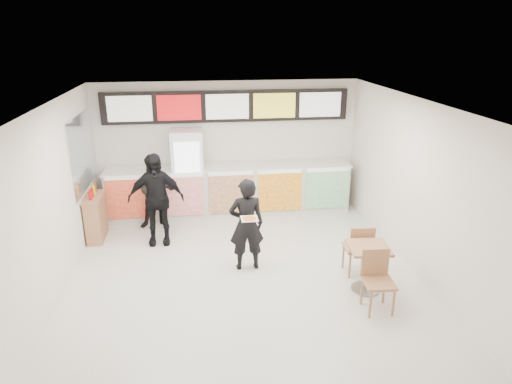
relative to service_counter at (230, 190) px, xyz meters
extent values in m
plane|color=beige|center=(0.00, -3.09, -0.57)|extent=(7.00, 7.00, 0.00)
plane|color=white|center=(0.00, -3.09, 2.43)|extent=(7.00, 7.00, 0.00)
plane|color=silver|center=(0.00, 0.41, 0.93)|extent=(6.00, 0.00, 6.00)
plane|color=silver|center=(-3.00, -3.09, 0.93)|extent=(0.00, 7.00, 7.00)
plane|color=silver|center=(3.00, -3.09, 0.93)|extent=(0.00, 7.00, 7.00)
cube|color=silver|center=(0.00, 0.01, -0.02)|extent=(5.50, 0.70, 1.10)
cube|color=silver|center=(0.00, 0.01, 0.55)|extent=(5.56, 0.76, 0.04)
cube|color=red|center=(-2.20, -0.37, 0.03)|extent=(0.99, 0.02, 0.90)
cube|color=#D22E8A|center=(-1.10, -0.37, 0.03)|extent=(0.99, 0.02, 0.90)
cube|color=brown|center=(0.00, -0.37, 0.03)|extent=(0.99, 0.02, 0.90)
cube|color=yellow|center=(1.10, -0.37, 0.03)|extent=(0.99, 0.02, 0.90)
cube|color=#29A75A|center=(2.20, -0.37, 0.03)|extent=(0.99, 0.02, 0.90)
cube|color=black|center=(0.00, 0.33, 1.88)|extent=(5.50, 0.12, 0.70)
cube|color=silver|center=(-2.12, 0.26, 1.88)|extent=(0.95, 0.02, 0.55)
cube|color=red|center=(-1.06, 0.26, 1.88)|extent=(0.95, 0.02, 0.55)
cube|color=silver|center=(0.00, 0.26, 1.88)|extent=(0.95, 0.02, 0.55)
cube|color=yellow|center=(1.06, 0.26, 1.88)|extent=(0.95, 0.02, 0.55)
cube|color=silver|center=(2.12, 0.26, 1.88)|extent=(0.95, 0.02, 0.55)
cube|color=white|center=(-0.93, 0.03, 0.43)|extent=(0.70, 0.65, 2.00)
cube|color=white|center=(-0.93, -0.31, 0.48)|extent=(0.54, 0.02, 1.50)
cylinder|color=#18872E|center=(-1.14, -0.27, -0.12)|extent=(0.07, 0.07, 0.22)
cylinder|color=orange|center=(-1.00, -0.27, -0.12)|extent=(0.07, 0.07, 0.22)
cylinder|color=#B53712|center=(-0.86, -0.27, -0.12)|extent=(0.07, 0.07, 0.22)
cylinder|color=blue|center=(-0.72, -0.27, -0.12)|extent=(0.07, 0.07, 0.22)
cylinder|color=orange|center=(-1.14, -0.27, 0.26)|extent=(0.07, 0.07, 0.22)
cylinder|color=#B53712|center=(-1.00, -0.27, 0.26)|extent=(0.07, 0.07, 0.22)
cylinder|color=blue|center=(-0.86, -0.27, 0.26)|extent=(0.07, 0.07, 0.22)
cylinder|color=#18872E|center=(-0.72, -0.27, 0.26)|extent=(0.07, 0.07, 0.22)
cylinder|color=#B53712|center=(-1.14, -0.27, 0.64)|extent=(0.07, 0.07, 0.22)
cylinder|color=blue|center=(-1.00, -0.27, 0.64)|extent=(0.07, 0.07, 0.22)
cylinder|color=#18872E|center=(-0.86, -0.27, 0.64)|extent=(0.07, 0.07, 0.22)
cylinder|color=orange|center=(-0.72, -0.27, 0.64)|extent=(0.07, 0.07, 0.22)
cylinder|color=blue|center=(-1.14, -0.27, 1.02)|extent=(0.07, 0.07, 0.22)
cylinder|color=#18872E|center=(-1.00, -0.27, 1.02)|extent=(0.07, 0.07, 0.22)
cylinder|color=orange|center=(-0.86, -0.27, 1.02)|extent=(0.07, 0.07, 0.22)
cylinder|color=#B53712|center=(-0.72, -0.27, 1.02)|extent=(0.07, 0.07, 0.22)
cube|color=#B2B7BF|center=(-2.99, -0.64, 1.18)|extent=(0.01, 2.00, 1.50)
imported|color=black|center=(0.08, -2.62, 0.27)|extent=(0.63, 0.43, 1.69)
imported|color=black|center=(-1.61, -0.57, 0.24)|extent=(0.82, 0.66, 1.62)
imported|color=black|center=(-1.56, -1.36, 0.36)|extent=(1.10, 0.47, 1.87)
cube|color=beige|center=(0.08, -3.07, 0.58)|extent=(0.28, 0.28, 0.01)
cone|color=#CC7233|center=(0.08, -3.07, 0.59)|extent=(0.36, 0.36, 0.02)
cube|color=#AD764F|center=(1.94, -3.63, 0.20)|extent=(0.68, 0.68, 0.04)
cylinder|color=gray|center=(1.94, -3.63, -0.19)|extent=(0.08, 0.08, 0.76)
cylinder|color=gray|center=(1.94, -3.63, -0.56)|extent=(0.47, 0.47, 0.03)
cube|color=#AD764F|center=(1.90, -4.21, -0.09)|extent=(0.47, 0.47, 0.04)
cube|color=#AD764F|center=(1.90, -4.01, 0.15)|extent=(0.43, 0.06, 0.45)
cube|color=#AD764F|center=(1.98, -3.05, -0.09)|extent=(0.47, 0.47, 0.04)
cube|color=#AD764F|center=(1.98, -3.25, 0.15)|extent=(0.43, 0.06, 0.45)
cube|color=#AD764F|center=(-2.82, -0.99, -0.13)|extent=(0.29, 0.79, 0.88)
cube|color=#AD764F|center=(-2.82, -0.99, 0.33)|extent=(0.33, 0.83, 0.04)
cylinder|color=red|center=(-2.82, -1.21, 0.44)|extent=(0.06, 0.06, 0.18)
cylinder|color=red|center=(-2.82, -1.04, 0.44)|extent=(0.06, 0.06, 0.18)
cylinder|color=yellow|center=(-2.82, -0.87, 0.44)|extent=(0.06, 0.06, 0.18)
cylinder|color=brown|center=(-2.82, -0.72, 0.44)|extent=(0.06, 0.06, 0.18)
camera|label=1|loc=(-0.73, -9.90, 3.51)|focal=32.00mm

